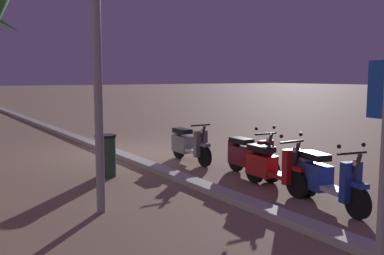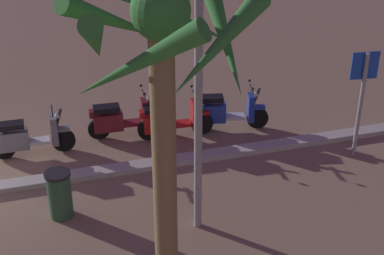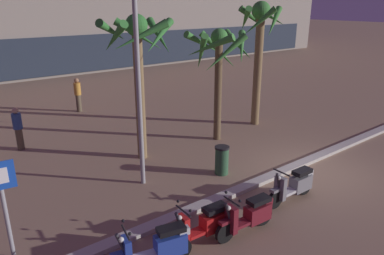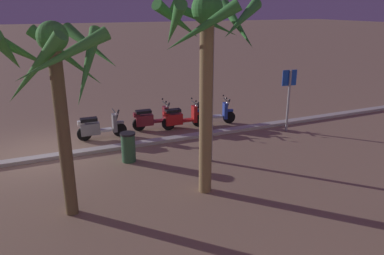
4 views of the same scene
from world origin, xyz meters
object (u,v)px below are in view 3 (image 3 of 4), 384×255
scooter_blue_last_in_row (158,247)px  litter_bin (222,160)px  crossing_sign (4,202)px  scooter_maroon_tail_end (249,215)px  palm_tree_near_sign (260,36)px  palm_tree_far_corner (219,56)px  street_lamp (137,55)px  scooter_red_second_in_line (205,224)px  pedestrian_by_palm_tree (78,94)px  palm_tree_mid_walkway (138,51)px  pedestrian_window_shopping (18,128)px  scooter_grey_mid_centre (294,185)px

scooter_blue_last_in_row → litter_bin: size_ratio=1.94×
scooter_blue_last_in_row → crossing_sign: (-2.40, 1.96, 1.04)m
scooter_maroon_tail_end → palm_tree_near_sign: (6.37, 5.69, 3.51)m
palm_tree_far_corner → street_lamp: 4.67m
scooter_red_second_in_line → scooter_maroon_tail_end: size_ratio=1.01×
scooter_blue_last_in_row → scooter_red_second_in_line: size_ratio=1.02×
palm_tree_near_sign → pedestrian_by_palm_tree: 9.46m
palm_tree_near_sign → palm_tree_mid_walkway: palm_tree_near_sign is taller
palm_tree_near_sign → palm_tree_mid_walkway: size_ratio=1.08×
pedestrian_window_shopping → litter_bin: (4.64, -6.27, -0.39)m
crossing_sign → litter_bin: bearing=4.3°
pedestrian_window_shopping → pedestrian_by_palm_tree: 5.20m
scooter_grey_mid_centre → street_lamp: street_lamp is taller
scooter_red_second_in_line → crossing_sign: crossing_sign is taller
scooter_blue_last_in_row → crossing_sign: 3.26m
scooter_grey_mid_centre → scooter_red_second_in_line: bearing=178.5°
crossing_sign → palm_tree_far_corner: size_ratio=0.54×
crossing_sign → palm_tree_mid_walkway: palm_tree_mid_walkway is taller
scooter_maroon_tail_end → pedestrian_by_palm_tree: (0.73, 12.65, 0.47)m
scooter_maroon_tail_end → pedestrian_window_shopping: 9.54m
scooter_blue_last_in_row → scooter_grey_mid_centre: (4.57, -0.04, -0.01)m
scooter_red_second_in_line → street_lamp: 4.90m
scooter_grey_mid_centre → street_lamp: (-2.87, 3.50, 3.49)m
crossing_sign → pedestrian_window_shopping: (1.82, 6.75, -0.63)m
scooter_red_second_in_line → palm_tree_mid_walkway: size_ratio=0.36×
scooter_red_second_in_line → pedestrian_window_shopping: bearing=102.4°
pedestrian_window_shopping → litter_bin: bearing=-53.5°
palm_tree_far_corner → scooter_grey_mid_centre: bearing=-107.1°
palm_tree_near_sign → palm_tree_far_corner: 2.80m
palm_tree_near_sign → palm_tree_mid_walkway: bearing=-178.3°
scooter_grey_mid_centre → palm_tree_far_corner: bearing=72.9°
scooter_blue_last_in_row → litter_bin: scooter_blue_last_in_row is taller
crossing_sign → pedestrian_by_palm_tree: crossing_sign is taller
palm_tree_mid_walkway → crossing_sign: bearing=-147.7°
palm_tree_mid_walkway → pedestrian_window_shopping: 5.64m
scooter_maroon_tail_end → pedestrian_window_shopping: pedestrian_window_shopping is taller
crossing_sign → litter_bin: crossing_sign is taller
scooter_maroon_tail_end → palm_tree_near_sign: bearing=41.8°
crossing_sign → palm_tree_mid_walkway: size_ratio=0.48×
palm_tree_far_corner → street_lamp: (-4.40, -1.47, 0.53)m
palm_tree_far_corner → pedestrian_by_palm_tree: palm_tree_far_corner is taller
pedestrian_window_shopping → pedestrian_by_palm_tree: bearing=44.0°
scooter_grey_mid_centre → street_lamp: size_ratio=0.28×
scooter_red_second_in_line → palm_tree_far_corner: bearing=45.8°
scooter_grey_mid_centre → palm_tree_mid_walkway: 6.48m
scooter_maroon_tail_end → street_lamp: bearing=101.1°
litter_bin → street_lamp: street_lamp is taller
pedestrian_by_palm_tree → pedestrian_window_shopping: bearing=-136.0°
scooter_red_second_in_line → palm_tree_mid_walkway: bearing=75.1°
palm_tree_far_corner → scooter_blue_last_in_row: bearing=-141.0°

